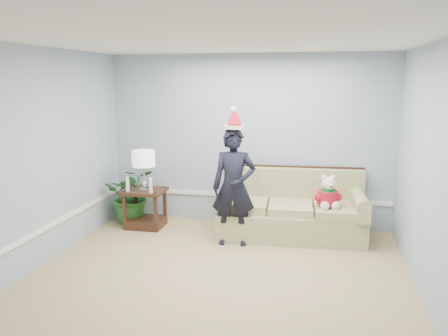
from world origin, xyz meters
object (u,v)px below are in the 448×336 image
sofa (291,212)px  side_table (145,212)px  table_lamp (144,160)px  houseplant (132,195)px  teddy_bear (328,196)px  man (234,187)px

sofa → side_table: size_ratio=3.42×
sofa → table_lamp: 2.37m
houseplant → table_lamp: bearing=-35.8°
sofa → teddy_bear: (0.52, -0.19, 0.34)m
houseplant → side_table: bearing=-30.5°
sofa → side_table: 2.28m
table_lamp → teddy_bear: table_lamp is taller
sofa → table_lamp: size_ratio=3.48×
houseplant → man: bearing=-17.7°
houseplant → teddy_bear: (3.09, -0.23, 0.23)m
table_lamp → houseplant: (-0.32, 0.23, -0.63)m
teddy_bear → sofa: bearing=142.6°
sofa → man: 1.04m
sofa → table_lamp: (-2.24, -0.19, 0.74)m
man → teddy_bear: (1.28, 0.34, -0.13)m
sofa → table_lamp: table_lamp is taller
table_lamp → teddy_bear: 2.79m
sofa → teddy_bear: size_ratio=4.58×
side_table → teddy_bear: teddy_bear is taller
houseplant → man: 1.93m
teddy_bear → side_table: bearing=161.3°
side_table → sofa: bearing=3.3°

